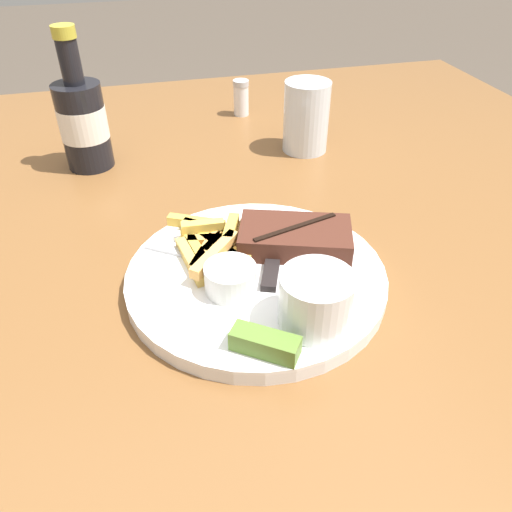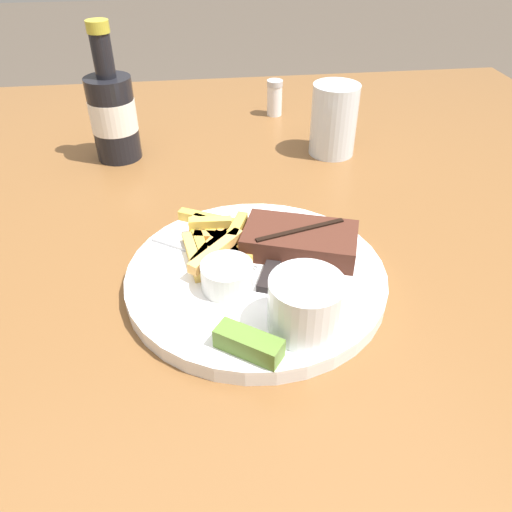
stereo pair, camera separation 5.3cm
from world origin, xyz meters
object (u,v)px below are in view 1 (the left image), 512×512
object	(u,v)px
fork_utensil	(194,256)
salt_shaker	(241,98)
coleslaw_cup	(316,298)
pickle_spear	(265,343)
beer_bottle	(83,121)
dinner_plate	(256,277)
steak_portion	(295,237)
drinking_glass	(306,117)
dipping_sauce_cup	(230,277)
knife_utensil	(274,253)

from	to	relation	value
fork_utensil	salt_shaker	world-z (taller)	salt_shaker
coleslaw_cup	pickle_spear	size ratio (longest dim) A/B	1.11
coleslaw_cup	beer_bottle	bearing A→B (deg)	115.96
dinner_plate	steak_portion	distance (m)	0.07
salt_shaker	drinking_glass	bearing A→B (deg)	-69.53
dipping_sauce_cup	drinking_glass	xyz separation A→B (m)	(0.20, 0.34, 0.02)
steak_portion	pickle_spear	size ratio (longest dim) A/B	2.24
knife_utensil	drinking_glass	xyz separation A→B (m)	(0.14, 0.29, 0.03)
coleslaw_cup	pickle_spear	xyz separation A→B (m)	(-0.06, -0.02, -0.02)
fork_utensil	coleslaw_cup	bearing A→B (deg)	-19.75
dinner_plate	fork_utensil	xyz separation A→B (m)	(-0.06, 0.04, 0.01)
beer_bottle	fork_utensil	bearing A→B (deg)	-69.04
dinner_plate	coleslaw_cup	bearing A→B (deg)	-69.08
knife_utensil	beer_bottle	bearing A→B (deg)	54.23
fork_utensil	salt_shaker	bearing A→B (deg)	104.76
dinner_plate	coleslaw_cup	distance (m)	0.10
steak_portion	fork_utensil	distance (m)	0.12
drinking_glass	knife_utensil	bearing A→B (deg)	-115.17
dinner_plate	salt_shaker	xyz separation A→B (m)	(0.10, 0.49, 0.02)
beer_bottle	drinking_glass	world-z (taller)	beer_bottle
dipping_sauce_cup	pickle_spear	world-z (taller)	dipping_sauce_cup
dipping_sauce_cup	knife_utensil	world-z (taller)	dipping_sauce_cup
fork_utensil	knife_utensil	xyz separation A→B (m)	(0.09, -0.02, 0.00)
dinner_plate	steak_portion	world-z (taller)	steak_portion
steak_portion	beer_bottle	world-z (taller)	beer_bottle
dinner_plate	knife_utensil	bearing A→B (deg)	39.84
pickle_spear	drinking_glass	bearing A→B (deg)	66.58
pickle_spear	drinking_glass	distance (m)	0.47
dinner_plate	pickle_spear	world-z (taller)	pickle_spear
steak_portion	knife_utensil	xyz separation A→B (m)	(-0.03, -0.01, -0.01)
steak_portion	drinking_glass	size ratio (longest dim) A/B	1.28
coleslaw_cup	knife_utensil	distance (m)	0.12
steak_portion	knife_utensil	world-z (taller)	steak_portion
fork_utensil	knife_utensil	bearing A→B (deg)	22.18
fork_utensil	beer_bottle	world-z (taller)	beer_bottle
dipping_sauce_cup	knife_utensil	size ratio (longest dim) A/B	0.34
dipping_sauce_cup	pickle_spear	xyz separation A→B (m)	(0.01, -0.09, -0.01)
dipping_sauce_cup	fork_utensil	xyz separation A→B (m)	(-0.03, 0.06, -0.01)
drinking_glass	steak_portion	bearing A→B (deg)	-111.26
dipping_sauce_cup	fork_utensil	distance (m)	0.07
dinner_plate	dipping_sauce_cup	xyz separation A→B (m)	(-0.03, -0.02, 0.03)
coleslaw_cup	pickle_spear	distance (m)	0.06
beer_bottle	drinking_glass	xyz separation A→B (m)	(0.34, -0.03, -0.02)
drinking_glass	dinner_plate	bearing A→B (deg)	-117.58
pickle_spear	steak_portion	bearing A→B (deg)	62.57
steak_portion	dipping_sauce_cup	xyz separation A→B (m)	(-0.09, -0.05, 0.00)
fork_utensil	pickle_spear	bearing A→B (deg)	-41.45
dinner_plate	dipping_sauce_cup	size ratio (longest dim) A/B	5.24
dinner_plate	pickle_spear	xyz separation A→B (m)	(-0.02, -0.11, 0.02)
drinking_glass	salt_shaker	xyz separation A→B (m)	(-0.07, 0.18, -0.02)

